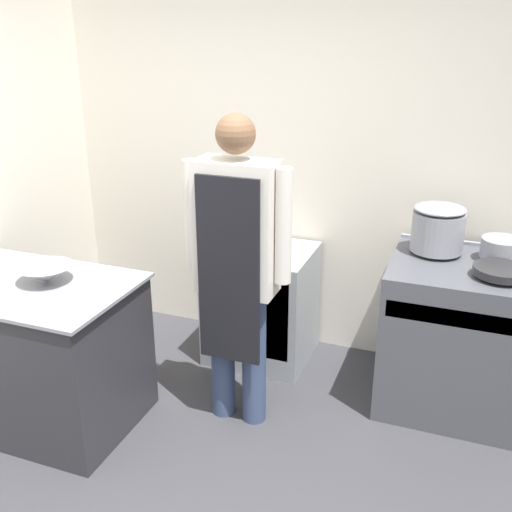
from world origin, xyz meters
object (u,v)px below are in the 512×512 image
saute_pan (501,271)px  fridge_unit (261,304)px  mixing_bowl (46,274)px  stock_pot (438,227)px  stove (458,336)px  person_cook (237,258)px  sauce_pot (501,248)px

saute_pan → fridge_unit: bearing=170.7°
mixing_bowl → stock_pot: bearing=28.9°
stove → stock_pot: size_ratio=3.04×
person_cook → sauce_pot: person_cook is taller
person_cook → saute_pan: bearing=19.5°
stove → saute_pan: saute_pan is taller
mixing_bowl → stock_pot: stock_pot is taller
fridge_unit → person_cook: bearing=-80.4°
stove → sauce_pot: size_ratio=3.98×
stove → stock_pot: bearing=145.2°
stove → person_cook: size_ratio=0.52×
stove → mixing_bowl: 2.44m
saute_pan → stove: bearing=142.4°
stove → fridge_unit: 1.32m
sauce_pot → person_cook: bearing=-151.2°
fridge_unit → sauce_pot: size_ratio=3.39×
stove → fridge_unit: stove is taller
saute_pan → sauce_pot: size_ratio=1.25×
mixing_bowl → sauce_pot: sauce_pot is taller
stock_pot → person_cook: bearing=-143.1°
fridge_unit → saute_pan: (1.49, -0.24, 0.56)m
stock_pot → sauce_pot: (0.37, -0.00, -0.09)m
stove → mixing_bowl: bearing=-156.1°
saute_pan → sauce_pot: (0.00, 0.27, 0.04)m
person_cook → stock_pot: person_cook is taller
person_cook → stock_pot: size_ratio=5.82×
saute_pan → sauce_pot: 0.27m
stock_pot → sauce_pot: stock_pot is taller
mixing_bowl → saute_pan: size_ratio=1.06×
fridge_unit → sauce_pot: bearing=0.9°
mixing_bowl → stock_pot: size_ratio=1.01×
mixing_bowl → sauce_pot: (2.37, 1.11, 0.08)m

